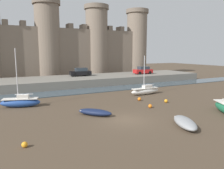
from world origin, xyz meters
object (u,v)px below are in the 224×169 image
Objects in this scene: sailboat_midflat_centre at (145,91)px; mooring_buoy_near_shore at (166,101)px; mooring_buoy_mid_mud at (139,99)px; mooring_buoy_off_centre at (25,145)px; car_quay_east at (81,72)px; rowboat_near_channel_right at (95,112)px; car_quay_centre_east at (143,70)px; rowboat_midflat_left at (185,122)px; sailboat_foreground_left at (21,102)px; mooring_buoy_near_channel at (150,106)px.

sailboat_midflat_centre reaches higher than mooring_buoy_near_shore.
sailboat_midflat_centre is at bearing 44.25° from mooring_buoy_mid_mud.
mooring_buoy_near_shore reaches higher than mooring_buoy_off_centre.
mooring_buoy_near_shore is at bearing -79.88° from car_quay_east.
sailboat_midflat_centre is 1.68× the size of rowboat_near_channel_right.
mooring_buoy_mid_mud is 16.69m from mooring_buoy_off_centre.
car_quay_centre_east reaches higher than rowboat_near_channel_right.
rowboat_midflat_left is at bearing -91.81° from car_quay_east.
sailboat_midflat_centre reaches higher than rowboat_midflat_left.
mooring_buoy_near_shore is at bearing -117.76° from car_quay_centre_east.
sailboat_midflat_centre is 1.35× the size of car_quay_east.
mooring_buoy_near_channel is at bearing -29.06° from sailboat_foreground_left.
sailboat_foreground_left reaches higher than car_quay_centre_east.
rowboat_midflat_left is at bearing -118.84° from car_quay_centre_east.
car_quay_east is at bearing 106.85° from sailboat_midflat_centre.
mooring_buoy_off_centre is (-13.61, -4.45, -0.02)m from mooring_buoy_near_channel.
mooring_buoy_near_channel is (6.65, -0.15, -0.13)m from rowboat_near_channel_right.
car_quay_centre_east is (26.65, 24.06, 2.08)m from mooring_buoy_off_centre.
car_quay_east is (-0.39, 21.91, 2.06)m from mooring_buoy_near_channel.
rowboat_midflat_left reaches higher than mooring_buoy_near_channel.
mooring_buoy_mid_mud is 20.14m from car_quay_centre_east.
rowboat_midflat_left is 12.48m from mooring_buoy_off_centre.
rowboat_near_channel_right is 10.02m from mooring_buoy_near_shore.
mooring_buoy_near_channel is at bearing -1.26° from rowboat_near_channel_right.
mooring_buoy_off_centre is at bearing -161.71° from mooring_buoy_near_shore.
mooring_buoy_off_centre is 29.56m from car_quay_east.
sailboat_foreground_left is 14.65m from mooring_buoy_near_channel.
rowboat_near_channel_right is 8.40m from mooring_buoy_mid_mud.
mooring_buoy_near_shore is 1.11× the size of mooring_buoy_off_centre.
sailboat_foreground_left is at bearing 150.94° from mooring_buoy_near_channel.
mooring_buoy_near_shore reaches higher than mooring_buoy_near_channel.
mooring_buoy_near_shore is 1.01× the size of mooring_buoy_near_channel.
sailboat_foreground_left is 1.58× the size of car_quay_east.
mooring_buoy_near_channel is (12.80, -7.11, -0.40)m from sailboat_foreground_left.
mooring_buoy_off_centre is at bearing -137.92° from car_quay_centre_east.
mooring_buoy_near_shore is at bearing 58.59° from rowboat_midflat_left.
rowboat_near_channel_right reaches higher than mooring_buoy_near_channel.
car_quay_east reaches higher than mooring_buoy_near_shore.
sailboat_foreground_left is 28.75m from car_quay_centre_east.
rowboat_near_channel_right reaches higher than mooring_buoy_mid_mud.
mooring_buoy_off_centre is 0.09× the size of car_quay_east.
rowboat_near_channel_right is 0.81× the size of car_quay_centre_east.
sailboat_midflat_centre is 7.92m from mooring_buoy_near_channel.
sailboat_foreground_left is at bearing 131.46° from rowboat_near_channel_right.
sailboat_midflat_centre is 4.48m from mooring_buoy_mid_mud.
sailboat_midflat_centre is 1.35× the size of car_quay_centre_east.
rowboat_midflat_left is 0.93× the size of car_quay_centre_east.
sailboat_foreground_left reaches higher than car_quay_east.
mooring_buoy_near_channel is at bearing 18.09° from mooring_buoy_off_centre.
car_quay_centre_east is at bearing 56.39° from mooring_buoy_near_channel.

